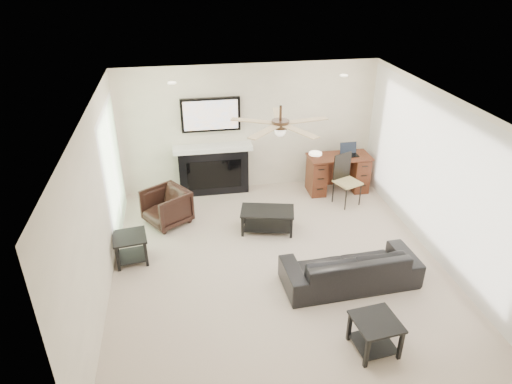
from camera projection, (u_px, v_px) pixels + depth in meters
room_shell at (293, 162)px, 6.37m from camera, size 5.50×5.54×2.52m
sofa at (350, 267)px, 6.54m from camera, size 1.98×0.86×0.57m
armchair at (167, 207)px, 8.01m from camera, size 0.97×0.96×0.64m
coffee_table at (267, 220)px, 7.84m from camera, size 0.99×0.69×0.40m
end_table_near at (374, 335)px, 5.46m from camera, size 0.57×0.57×0.45m
end_table_left at (131, 248)px, 7.05m from camera, size 0.56×0.56×0.45m
fireplace_unit at (213, 148)px, 8.75m from camera, size 1.52×0.34×1.91m
desk at (338, 173)px, 9.08m from camera, size 1.22×0.56×0.76m
desk_chair at (348, 181)px, 8.55m from camera, size 0.55×0.56×0.97m
laptop at (350, 150)px, 8.87m from camera, size 0.33×0.24×0.23m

